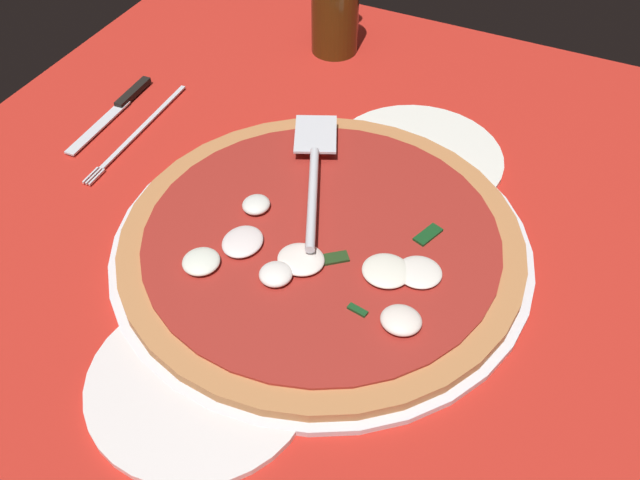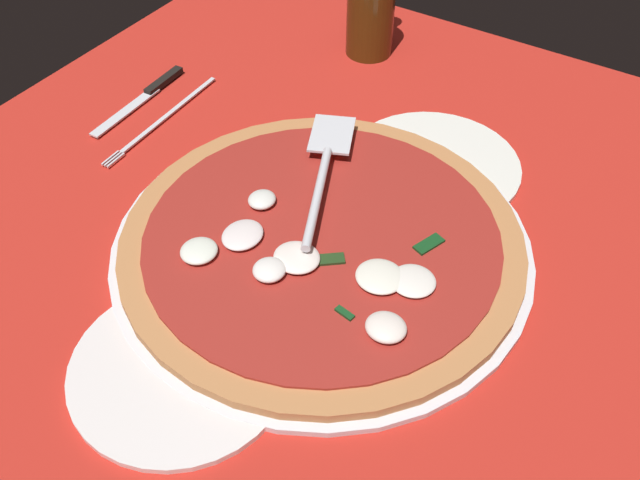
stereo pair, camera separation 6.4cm
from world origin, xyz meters
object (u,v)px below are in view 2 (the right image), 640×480
object	(u,v)px
pizza_server	(324,170)
place_setting_far	(155,109)
beer_bottle	(371,1)
dinner_plate_left	(181,368)
pizza	(319,243)
dinner_plate_right	(433,166)

from	to	relation	value
pizza_server	place_setting_far	size ratio (longest dim) A/B	0.97
pizza_server	beer_bottle	bearing A→B (deg)	-3.56
dinner_plate_left	pizza_server	bearing A→B (deg)	3.68
pizza	place_setting_far	bearing A→B (deg)	72.10
pizza_server	place_setting_far	bearing A→B (deg)	60.83
pizza_server	beer_bottle	world-z (taller)	beer_bottle
dinner_plate_right	dinner_plate_left	bearing A→B (deg)	170.27
place_setting_far	pizza	bearing A→B (deg)	69.90
pizza	pizza_server	bearing A→B (deg)	29.62
pizza_server	place_setting_far	xyz separation A→B (cm)	(2.52, 27.97, -3.79)
dinner_plate_left	dinner_plate_right	xyz separation A→B (cm)	(38.63, -6.62, 0.00)
dinner_plate_right	pizza_server	distance (cm)	14.61
dinner_plate_left	place_setting_far	bearing A→B (deg)	44.97
pizza	pizza_server	distance (cm)	9.47
pizza_server	beer_bottle	distance (cm)	32.51
pizza	beer_bottle	bearing A→B (deg)	22.48
pizza	beer_bottle	size ratio (longest dim) A/B	1.95
pizza_server	place_setting_far	distance (cm)	28.33
place_setting_far	beer_bottle	xyz separation A→B (cm)	(27.69, -16.70, 7.92)
dinner_plate_left	pizza_server	xyz separation A→B (cm)	(27.24, 1.75, 3.64)
pizza	beer_bottle	world-z (taller)	beer_bottle
dinner_plate_left	dinner_plate_right	size ratio (longest dim) A/B	0.99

